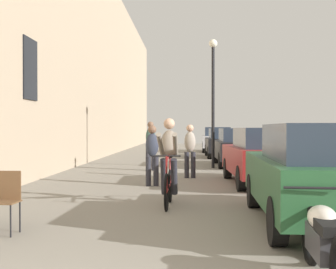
{
  "coord_description": "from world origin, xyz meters",
  "views": [
    {
      "loc": [
        1.13,
        -2.66,
        1.51
      ],
      "look_at": [
        0.43,
        15.11,
        1.28
      ],
      "focal_mm": 50.0,
      "sensor_mm": 36.0,
      "label": 1
    }
  ],
  "objects_px": {
    "pedestrian_mid": "(190,148)",
    "parked_car_fourth": "(223,142)",
    "cyclist_on_bicycle": "(169,164)",
    "pedestrian_near": "(152,152)",
    "parked_car_second": "(264,155)",
    "parked_car_fifth": "(217,139)",
    "parked_car_third": "(239,147)",
    "parked_car_nearest": "(319,173)",
    "cafe_chair_mid_toward_wall": "(7,197)",
    "pedestrian_far": "(151,143)",
    "parked_motorcycle": "(325,242)",
    "street_lamp": "(213,86)"
  },
  "relations": [
    {
      "from": "pedestrian_near",
      "to": "parked_car_third",
      "type": "distance_m",
      "value": 7.21
    },
    {
      "from": "cyclist_on_bicycle",
      "to": "parked_car_nearest",
      "type": "distance_m",
      "value": 3.04
    },
    {
      "from": "parked_car_second",
      "to": "parked_car_third",
      "type": "bearing_deg",
      "value": 90.04
    },
    {
      "from": "parked_car_nearest",
      "to": "parked_car_fourth",
      "type": "height_order",
      "value": "parked_car_nearest"
    },
    {
      "from": "pedestrian_near",
      "to": "parked_car_second",
      "type": "bearing_deg",
      "value": 7.55
    },
    {
      "from": "pedestrian_mid",
      "to": "parked_car_fifth",
      "type": "relative_size",
      "value": 0.36
    },
    {
      "from": "cyclist_on_bicycle",
      "to": "parked_car_fourth",
      "type": "relative_size",
      "value": 0.41
    },
    {
      "from": "street_lamp",
      "to": "parked_car_nearest",
      "type": "distance_m",
      "value": 10.83
    },
    {
      "from": "pedestrian_far",
      "to": "parked_car_second",
      "type": "distance_m",
      "value": 5.34
    },
    {
      "from": "cyclist_on_bicycle",
      "to": "pedestrian_mid",
      "type": "distance_m",
      "value": 5.06
    },
    {
      "from": "parked_car_fourth",
      "to": "parked_car_third",
      "type": "bearing_deg",
      "value": -88.51
    },
    {
      "from": "street_lamp",
      "to": "parked_motorcycle",
      "type": "height_order",
      "value": "street_lamp"
    },
    {
      "from": "street_lamp",
      "to": "parked_car_third",
      "type": "bearing_deg",
      "value": 39.77
    },
    {
      "from": "pedestrian_mid",
      "to": "parked_car_fourth",
      "type": "distance_m",
      "value": 10.42
    },
    {
      "from": "parked_car_third",
      "to": "parked_car_fifth",
      "type": "height_order",
      "value": "parked_car_fifth"
    },
    {
      "from": "pedestrian_mid",
      "to": "parked_car_fifth",
      "type": "height_order",
      "value": "pedestrian_mid"
    },
    {
      "from": "parked_car_second",
      "to": "cafe_chair_mid_toward_wall",
      "type": "bearing_deg",
      "value": -127.94
    },
    {
      "from": "pedestrian_near",
      "to": "street_lamp",
      "type": "relative_size",
      "value": 0.32
    },
    {
      "from": "cyclist_on_bicycle",
      "to": "parked_car_third",
      "type": "bearing_deg",
      "value": 75.75
    },
    {
      "from": "pedestrian_far",
      "to": "parked_car_fifth",
      "type": "height_order",
      "value": "pedestrian_far"
    },
    {
      "from": "pedestrian_far",
      "to": "parked_car_fourth",
      "type": "bearing_deg",
      "value": 67.51
    },
    {
      "from": "pedestrian_near",
      "to": "pedestrian_mid",
      "type": "distance_m",
      "value": 2.28
    },
    {
      "from": "pedestrian_mid",
      "to": "parked_car_second",
      "type": "height_order",
      "value": "pedestrian_mid"
    },
    {
      "from": "cafe_chair_mid_toward_wall",
      "to": "parked_car_third",
      "type": "distance_m",
      "value": 13.01
    },
    {
      "from": "street_lamp",
      "to": "cyclist_on_bicycle",
      "type": "bearing_deg",
      "value": -98.91
    },
    {
      "from": "cafe_chair_mid_toward_wall",
      "to": "pedestrian_near",
      "type": "bearing_deg",
      "value": 73.24
    },
    {
      "from": "parked_car_nearest",
      "to": "parked_car_fourth",
      "type": "relative_size",
      "value": 1.05
    },
    {
      "from": "cyclist_on_bicycle",
      "to": "parked_car_third",
      "type": "relative_size",
      "value": 0.41
    },
    {
      "from": "parked_car_second",
      "to": "parked_car_third",
      "type": "height_order",
      "value": "parked_car_second"
    },
    {
      "from": "parked_car_nearest",
      "to": "parked_car_fifth",
      "type": "distance_m",
      "value": 22.67
    },
    {
      "from": "pedestrian_far",
      "to": "parked_motorcycle",
      "type": "bearing_deg",
      "value": -77.79
    },
    {
      "from": "parked_car_third",
      "to": "cafe_chair_mid_toward_wall",
      "type": "bearing_deg",
      "value": -110.98
    },
    {
      "from": "pedestrian_far",
      "to": "parked_car_nearest",
      "type": "bearing_deg",
      "value": -70.44
    },
    {
      "from": "pedestrian_mid",
      "to": "parked_car_second",
      "type": "distance_m",
      "value": 2.58
    },
    {
      "from": "parked_car_second",
      "to": "parked_car_fifth",
      "type": "xyz_separation_m",
      "value": [
        -0.13,
        17.41,
        0.03
      ]
    },
    {
      "from": "cyclist_on_bicycle",
      "to": "parked_car_fourth",
      "type": "bearing_deg",
      "value": 81.53
    },
    {
      "from": "parked_car_fourth",
      "to": "parked_car_fifth",
      "type": "distance_m",
      "value": 5.5
    },
    {
      "from": "pedestrian_far",
      "to": "street_lamp",
      "type": "height_order",
      "value": "street_lamp"
    },
    {
      "from": "parked_car_fourth",
      "to": "cyclist_on_bicycle",
      "type": "bearing_deg",
      "value": -98.47
    },
    {
      "from": "parked_car_second",
      "to": "parked_car_fifth",
      "type": "bearing_deg",
      "value": 90.42
    },
    {
      "from": "parked_car_second",
      "to": "parked_car_fifth",
      "type": "distance_m",
      "value": 17.41
    },
    {
      "from": "cyclist_on_bicycle",
      "to": "parked_motorcycle",
      "type": "relative_size",
      "value": 0.82
    },
    {
      "from": "cafe_chair_mid_toward_wall",
      "to": "parked_car_second",
      "type": "xyz_separation_m",
      "value": [
        4.66,
        5.98,
        0.27
      ]
    },
    {
      "from": "pedestrian_near",
      "to": "parked_car_second",
      "type": "height_order",
      "value": "pedestrian_near"
    },
    {
      "from": "parked_car_fifth",
      "to": "pedestrian_mid",
      "type": "bearing_deg",
      "value": -96.69
    },
    {
      "from": "pedestrian_mid",
      "to": "parked_car_second",
      "type": "bearing_deg",
      "value": -39.84
    },
    {
      "from": "pedestrian_near",
      "to": "parked_car_third",
      "type": "relative_size",
      "value": 0.37
    },
    {
      "from": "cyclist_on_bicycle",
      "to": "pedestrian_near",
      "type": "bearing_deg",
      "value": 100.42
    },
    {
      "from": "cyclist_on_bicycle",
      "to": "parked_car_second",
      "type": "height_order",
      "value": "cyclist_on_bicycle"
    },
    {
      "from": "cafe_chair_mid_toward_wall",
      "to": "pedestrian_far",
      "type": "distance_m",
      "value": 10.21
    }
  ]
}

